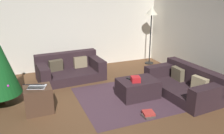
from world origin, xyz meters
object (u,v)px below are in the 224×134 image
Objects in this scene: couch_right at (186,84)px; book_stack at (148,114)px; side_table at (38,100)px; laptop at (36,86)px; corner_lamp at (152,15)px; tv_remote at (130,79)px; gift_box at (136,79)px; ottoman at (138,88)px; couch_left at (69,69)px.

couch_right reaches higher than book_stack.
couch_right reaches higher than side_table.
corner_lamp is at bearing 27.95° from laptop.
book_stack is (-0.06, -0.95, -0.37)m from tv_remote.
corner_lamp is (0.45, 2.33, 1.29)m from couch_right.
couch_right is at bearing -10.83° from gift_box.
ottoman is at bearing -56.63° from tv_remote.
couch_right reaches higher than tv_remote.
ottoman is at bearing -2.28° from laptop.
couch_left is 3.36× the size of side_table.
tv_remote is at bearing -1.17° from side_table.
ottoman is 0.90m from book_stack.
side_table is (-2.12, 0.14, 0.06)m from ottoman.
couch_left is 2.07m from ottoman.
book_stack is at bearing -119.18° from tv_remote.
tv_remote is at bearing 67.98° from couch_right.
side_table is at bearing 78.20° from couch_right.
couch_left is at bearing 124.06° from ottoman.
book_stack is at bearing 109.11° from couch_right.
ottoman is (1.16, -1.71, -0.05)m from couch_left.
couch_left reaches higher than gift_box.
corner_lamp is at bearing 23.66° from tv_remote.
corner_lamp is (1.52, 2.03, 1.34)m from ottoman.
tv_remote is at bearing 0.36° from laptop.
corner_lamp reaches higher than couch_right.
ottoman reaches higher than book_stack.
gift_box is (1.05, -1.79, 0.21)m from couch_left.
laptop is (-0.98, -1.63, 0.32)m from couch_left.
book_stack is (1.92, -0.94, -0.52)m from laptop.
couch_left is 2.74m from book_stack.
ottoman is 0.29m from gift_box.
couch_left is at bearing 58.65° from side_table.
ottoman is 2.87m from corner_lamp.
couch_left reaches higher than side_table.
ottoman is at bearing 75.21° from book_stack.
ottoman is at bearing 37.13° from gift_box.
couch_left is at bearing -173.32° from corner_lamp.
couch_left is 0.97× the size of corner_lamp.
laptop is 4.26m from corner_lamp.
side_table reaches higher than book_stack.
couch_right is 3.44× the size of side_table.
gift_box is (-1.17, 0.22, 0.21)m from couch_right.
couch_left is 2.09m from gift_box.
gift_box is at bearing 75.27° from couch_right.
gift_box is at bearing -142.87° from ottoman.
couch_right is 9.60× the size of gift_box.
laptop is at bearing -111.90° from side_table.
book_stack is at bearing -27.63° from side_table.
couch_left is 9.37× the size of gift_box.
corner_lamp is at bearing -176.81° from couch_left.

